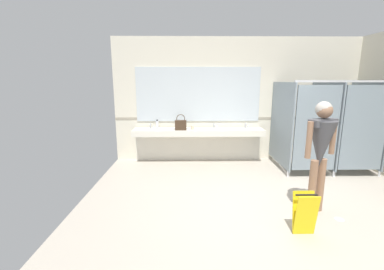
% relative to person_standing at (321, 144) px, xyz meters
% --- Properties ---
extents(ground_plane, '(6.24, 5.97, 0.10)m').
position_rel_person_standing_xyz_m(ground_plane, '(-0.63, 0.06, -1.12)').
color(ground_plane, '#B2A899').
extents(wall_back, '(6.24, 0.12, 2.99)m').
position_rel_person_standing_xyz_m(wall_back, '(-0.63, 2.80, 0.42)').
color(wall_back, beige).
rests_on(wall_back, ground_plane).
extents(wall_back_tile_band, '(6.24, 0.01, 0.06)m').
position_rel_person_standing_xyz_m(wall_back_tile_band, '(-0.63, 2.74, -0.02)').
color(wall_back_tile_band, '#9E937F').
rests_on(wall_back_tile_band, wall_back).
extents(vanity_counter, '(3.11, 0.53, 0.95)m').
position_rel_person_standing_xyz_m(vanity_counter, '(-1.70, 2.54, -0.46)').
color(vanity_counter, silver).
rests_on(vanity_counter, ground_plane).
extents(mirror_panel, '(3.01, 0.02, 1.31)m').
position_rel_person_standing_xyz_m(mirror_panel, '(-1.70, 2.73, 0.57)').
color(mirror_panel, silver).
rests_on(mirror_panel, wall_back).
extents(bathroom_stalls, '(1.99, 1.35, 1.98)m').
position_rel_person_standing_xyz_m(bathroom_stalls, '(1.11, 1.86, -0.04)').
color(bathroom_stalls, gray).
rests_on(bathroom_stalls, ground_plane).
extents(person_standing, '(0.54, 0.53, 1.69)m').
position_rel_person_standing_xyz_m(person_standing, '(0.00, 0.00, 0.00)').
color(person_standing, '#8C664C').
rests_on(person_standing, ground_plane).
extents(handbag, '(0.26, 0.12, 0.37)m').
position_rel_person_standing_xyz_m(handbag, '(-2.11, 2.33, -0.11)').
color(handbag, '#3F2D1E').
rests_on(handbag, vanity_counter).
extents(soap_dispenser, '(0.07, 0.07, 0.20)m').
position_rel_person_standing_xyz_m(soap_dispenser, '(-2.70, 2.62, -0.15)').
color(soap_dispenser, white).
rests_on(soap_dispenser, vanity_counter).
extents(paper_cup, '(0.07, 0.07, 0.10)m').
position_rel_person_standing_xyz_m(paper_cup, '(-1.84, 2.39, -0.19)').
color(paper_cup, beige).
rests_on(paper_cup, vanity_counter).
extents(wet_floor_sign, '(0.28, 0.19, 0.56)m').
position_rel_person_standing_xyz_m(wet_floor_sign, '(-0.43, -0.60, -0.78)').
color(wet_floor_sign, yellow).
rests_on(wet_floor_sign, ground_plane).
extents(floor_drain_cover, '(0.14, 0.14, 0.01)m').
position_rel_person_standing_xyz_m(floor_drain_cover, '(0.25, -0.25, -1.07)').
color(floor_drain_cover, '#B7BABF').
rests_on(floor_drain_cover, ground_plane).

